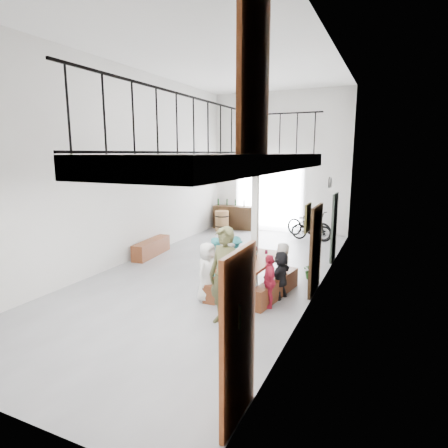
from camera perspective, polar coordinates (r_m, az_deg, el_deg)
The scene contains 24 objects.
floor at distance 10.06m, azimuth -1.55°, elevation -7.40°, with size 12.00×12.00×0.00m, color slate.
room_walls at distance 9.57m, azimuth -1.66°, elevation 13.26°, with size 12.00×12.00×12.00m.
gateway_portal at distance 15.34m, azimuth 6.82°, elevation 4.20°, with size 2.80×0.08×2.80m, color white.
right_wall_decor at distance 7.03m, azimuth 11.65°, elevation -0.92°, with size 0.07×8.28×5.07m.
balcony at distance 5.90m, azimuth 2.37°, elevation 9.04°, with size 1.52×5.62×4.00m.
tasting_table at distance 8.41m, azimuth 4.37°, elevation -6.06°, with size 1.01×2.17×0.79m.
bench_inner at distance 8.74m, azimuth 0.14°, elevation -8.85°, with size 0.29×1.78×0.41m, color brown.
bench_wall at distance 8.42m, azimuth 7.94°, elevation -9.60°, with size 0.25×1.93×0.44m, color brown.
tableware at distance 8.27m, azimuth 3.63°, elevation -4.81°, with size 0.57×1.44×0.35m.
side_bench at distance 11.83m, azimuth -10.99°, elevation -3.58°, with size 0.38×1.75×0.49m, color brown.
oak_barrel at distance 15.23m, azimuth -0.31°, elevation 0.47°, with size 0.56×0.56×0.83m.
serving_counter at distance 15.66m, azimuth 1.72°, elevation 1.01°, with size 1.82×0.51×0.96m, color #341E0E.
counter_bottles at distance 15.57m, azimuth 1.74°, elevation 3.26°, with size 1.59×0.13×0.28m.
guest_left_a at distance 8.03m, azimuth -2.54°, elevation -7.34°, with size 0.63×0.41×1.29m, color silver.
guest_left_b at distance 8.66m, azimuth -1.02°, elevation -6.10°, with size 0.46×0.30×1.25m, color teal.
guest_left_c at distance 9.05m, azimuth 1.06°, elevation -6.04°, with size 0.51×0.39×1.04m, color silver.
guest_left_d at distance 9.53m, azimuth 1.69°, elevation -5.06°, with size 0.70×0.40×1.08m, color teal.
guest_right_a at distance 7.79m, azimuth 6.91°, elevation -8.62°, with size 0.66×0.27×1.12m, color #BB2039.
guest_right_b at distance 8.30m, azimuth 8.60°, elevation -7.68°, with size 0.98×0.31×1.06m, color black.
guest_right_c at distance 8.95m, azimuth 8.92°, elevation -6.23°, with size 0.53×0.34×1.08m, color silver.
host_standing at distance 6.87m, azimuth 0.08°, elevation -8.02°, with size 0.67×0.44×1.85m, color #484829.
potted_plant at distance 9.77m, azimuth 13.07°, elevation -6.94°, with size 0.38×0.33×0.43m, color #164814.
bicycle_near at distance 14.33m, azimuth 12.80°, elevation -0.06°, with size 0.68×1.95×1.02m, color black.
bicycle_far at distance 13.91m, azimuth 13.18°, elevation -0.65°, with size 0.42×1.50×0.90m, color black.
Camera 1 is at (4.19, -8.59, 3.14)m, focal length 30.00 mm.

